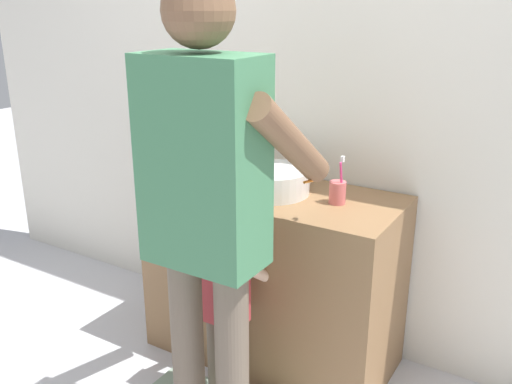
{
  "coord_description": "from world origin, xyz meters",
  "views": [
    {
      "loc": [
        1.15,
        -1.74,
        1.64
      ],
      "look_at": [
        0.0,
        0.15,
        0.88
      ],
      "focal_mm": 38.93,
      "sensor_mm": 36.0,
      "label": 1
    }
  ],
  "objects_px": {
    "toothbrush_cup": "(338,192)",
    "adult_parent": "(207,193)",
    "child_toddler": "(224,293)",
    "soap_bottle": "(210,161)"
  },
  "relations": [
    {
      "from": "toothbrush_cup",
      "to": "adult_parent",
      "type": "bearing_deg",
      "value": -106.65
    },
    {
      "from": "toothbrush_cup",
      "to": "soap_bottle",
      "type": "height_order",
      "value": "toothbrush_cup"
    },
    {
      "from": "soap_bottle",
      "to": "child_toddler",
      "type": "height_order",
      "value": "soap_bottle"
    },
    {
      "from": "soap_bottle",
      "to": "adult_parent",
      "type": "xyz_separation_m",
      "value": [
        0.5,
        -0.71,
        0.13
      ]
    },
    {
      "from": "toothbrush_cup",
      "to": "child_toddler",
      "type": "bearing_deg",
      "value": -126.64
    },
    {
      "from": "toothbrush_cup",
      "to": "child_toddler",
      "type": "xyz_separation_m",
      "value": [
        -0.3,
        -0.41,
        -0.37
      ]
    },
    {
      "from": "child_toddler",
      "to": "adult_parent",
      "type": "xyz_separation_m",
      "value": [
        0.11,
        -0.24,
        0.52
      ]
    },
    {
      "from": "toothbrush_cup",
      "to": "adult_parent",
      "type": "distance_m",
      "value": 0.69
    },
    {
      "from": "toothbrush_cup",
      "to": "child_toddler",
      "type": "height_order",
      "value": "toothbrush_cup"
    },
    {
      "from": "toothbrush_cup",
      "to": "adult_parent",
      "type": "xyz_separation_m",
      "value": [
        -0.19,
        -0.65,
        0.15
      ]
    }
  ]
}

